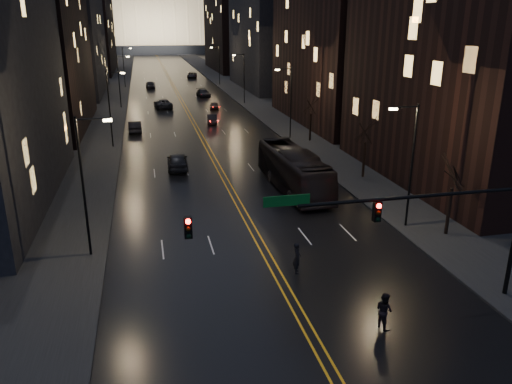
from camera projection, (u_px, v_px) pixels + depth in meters
ground at (303, 321)px, 24.91m from camera, size 900.00×900.00×0.00m
road at (167, 74)px, 145.03m from camera, size 20.00×320.00×0.02m
sidewalk_left at (117, 75)px, 142.12m from camera, size 8.00×320.00×0.16m
sidewalk_right at (215, 73)px, 147.90m from camera, size 8.00×320.00×0.16m
center_line at (167, 74)px, 145.03m from camera, size 0.62×320.00×0.01m
building_left_mid at (30, 24)px, 65.97m from camera, size 12.00×30.00×28.00m
building_left_far at (70, 44)px, 102.37m from camera, size 12.00×34.00×20.00m
building_left_dist at (90, 31)px, 146.08m from camera, size 12.00×40.00×24.00m
building_right_near at (466, 49)px, 43.86m from camera, size 12.00×26.00×24.00m
building_right_mid at (269, 28)px, 110.08m from camera, size 12.00×34.00×26.00m
building_right_dist at (231, 34)px, 155.08m from camera, size 12.00×40.00×22.00m
capitol at (152, 17)px, 250.41m from camera, size 90.00×50.00×58.50m
traffic_signal at (421, 217)px, 24.48m from camera, size 17.29×0.45×7.00m
streetlamp_right_near at (410, 160)px, 34.74m from camera, size 2.13×0.25×9.00m
streetlamp_left_near at (86, 180)px, 30.28m from camera, size 2.13×0.25×9.00m
streetlamp_right_mid at (289, 99)px, 62.47m from camera, size 2.13×0.25×9.00m
streetlamp_left_mid at (111, 105)px, 58.00m from camera, size 2.13×0.25×9.00m
streetlamp_right_far at (243, 76)px, 90.19m from camera, size 2.13×0.25×9.00m
streetlamp_left_far at (120, 78)px, 85.72m from camera, size 2.13×0.25×9.00m
streetlamp_right_dist at (218, 63)px, 117.91m from camera, size 2.13×0.25×9.00m
streetlamp_left_dist at (124, 65)px, 113.45m from camera, size 2.13×0.25×9.00m
tree_right_near at (454, 174)px, 33.53m from camera, size 2.40×2.40×6.65m
tree_right_mid at (366, 132)px, 46.46m from camera, size 2.40×2.40×6.65m
tree_right_far at (311, 105)px, 61.25m from camera, size 2.40×2.40×6.65m
bus at (293, 170)px, 44.17m from camera, size 3.50×13.10×3.62m
oncoming_car_a at (178, 161)px, 50.62m from camera, size 2.21×5.11×1.72m
oncoming_car_b at (135, 127)px, 67.74m from camera, size 1.88×4.86×1.58m
oncoming_car_c at (163, 104)px, 86.79m from camera, size 3.28×6.10×1.63m
oncoming_car_d at (151, 85)px, 114.11m from camera, size 2.24×5.24×1.51m
receding_car_a at (212, 119)px, 73.63m from camera, size 1.86×4.19×1.34m
receding_car_b at (214, 106)px, 85.73m from camera, size 2.04×4.03×1.32m
receding_car_c at (203, 93)px, 100.03m from camera, size 2.65×5.51×1.55m
receding_car_d at (192, 75)px, 134.88m from camera, size 3.19×5.69×1.50m
pedestrian_a at (297, 258)px, 29.45m from camera, size 0.61×0.80×1.96m
pedestrian_b at (384, 310)px, 24.14m from camera, size 0.77×1.04×1.90m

